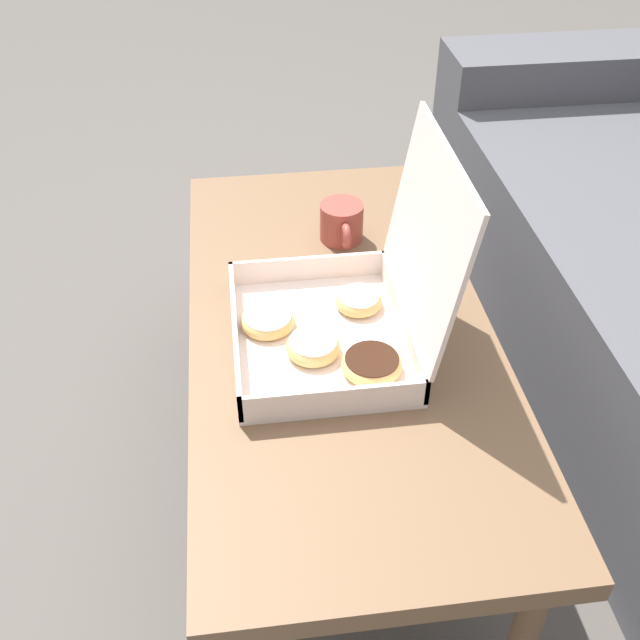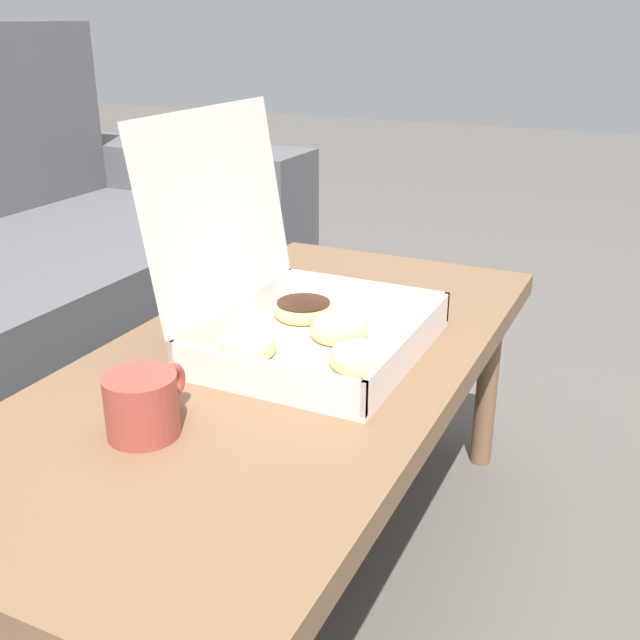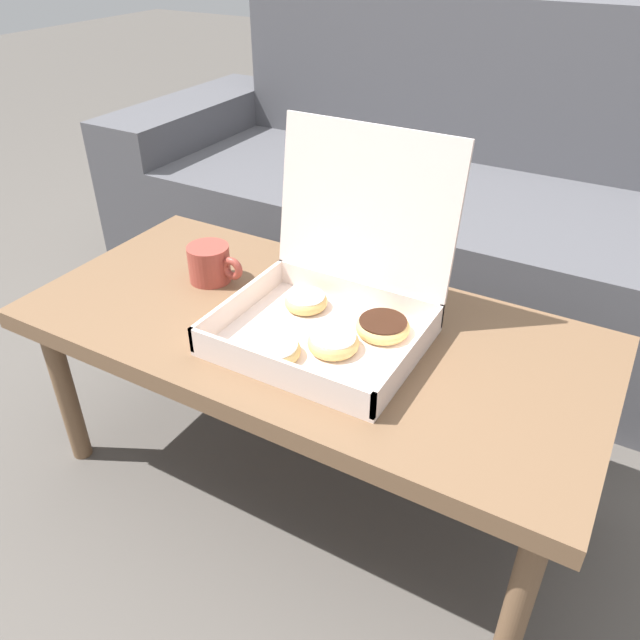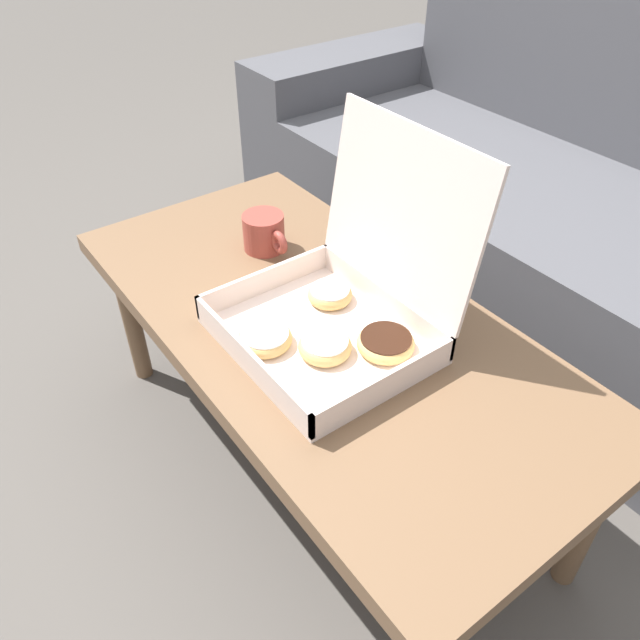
{
  "view_description": "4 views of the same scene",
  "coord_description": "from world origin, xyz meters",
  "px_view_note": "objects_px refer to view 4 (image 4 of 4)",
  "views": [
    {
      "loc": [
        1.05,
        -0.28,
        1.3
      ],
      "look_at": [
        0.05,
        -0.15,
        0.47
      ],
      "focal_mm": 42.0,
      "sensor_mm": 36.0,
      "label": 1
    },
    {
      "loc": [
        -0.91,
        -0.61,
        0.91
      ],
      "look_at": [
        0.05,
        -0.15,
        0.47
      ],
      "focal_mm": 42.0,
      "sensor_mm": 36.0,
      "label": 2
    },
    {
      "loc": [
        0.53,
        -0.98,
        1.1
      ],
      "look_at": [
        0.05,
        -0.15,
        0.47
      ],
      "focal_mm": 35.0,
      "sensor_mm": 36.0,
      "label": 3
    },
    {
      "loc": [
        0.74,
        -0.66,
        1.17
      ],
      "look_at": [
        0.05,
        -0.15,
        0.47
      ],
      "focal_mm": 35.0,
      "sensor_mm": 36.0,
      "label": 4
    }
  ],
  "objects_px": {
    "coffee_table": "(322,335)",
    "coffee_mug": "(265,233)",
    "pastry_box": "(342,305)",
    "couch": "(594,227)"
  },
  "relations": [
    {
      "from": "couch",
      "to": "pastry_box",
      "type": "distance_m",
      "value": 0.93
    },
    {
      "from": "couch",
      "to": "pastry_box",
      "type": "xyz_separation_m",
      "value": [
        0.06,
        -0.91,
        0.19
      ]
    },
    {
      "from": "pastry_box",
      "to": "coffee_mug",
      "type": "bearing_deg",
      "value": 172.93
    },
    {
      "from": "couch",
      "to": "pastry_box",
      "type": "height_order",
      "value": "couch"
    },
    {
      "from": "coffee_table",
      "to": "pastry_box",
      "type": "distance_m",
      "value": 0.12
    },
    {
      "from": "pastry_box",
      "to": "coffee_mug",
      "type": "xyz_separation_m",
      "value": [
        -0.33,
        0.04,
        -0.02
      ]
    },
    {
      "from": "coffee_table",
      "to": "pastry_box",
      "type": "relative_size",
      "value": 3.11
    },
    {
      "from": "couch",
      "to": "coffee_table",
      "type": "xyz_separation_m",
      "value": [
        0.0,
        -0.92,
        0.08
      ]
    },
    {
      "from": "coffee_table",
      "to": "coffee_mug",
      "type": "distance_m",
      "value": 0.29
    },
    {
      "from": "couch",
      "to": "coffee_table",
      "type": "height_order",
      "value": "couch"
    }
  ]
}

